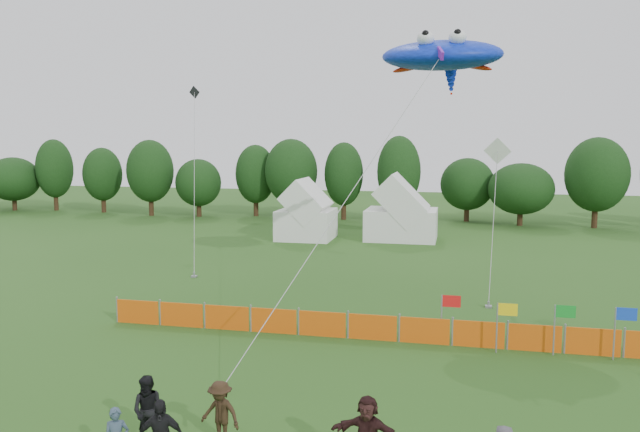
% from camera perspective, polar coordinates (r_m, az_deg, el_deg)
% --- Properties ---
extents(treeline, '(104.57, 8.78, 8.36)m').
position_cam_1_polar(treeline, '(59.31, 9.80, 3.43)').
color(treeline, '#382314').
rests_on(treeline, ground).
extents(tent_left, '(4.28, 4.28, 3.78)m').
position_cam_1_polar(tent_left, '(48.83, -1.26, 0.11)').
color(tent_left, white).
rests_on(tent_left, ground).
extents(tent_right, '(5.52, 4.42, 3.90)m').
position_cam_1_polar(tent_right, '(48.91, 7.46, 0.14)').
color(tent_right, white).
rests_on(tent_right, ground).
extents(barrier_fence, '(21.90, 0.06, 1.00)m').
position_cam_1_polar(barrier_fence, '(24.65, 4.80, -10.11)').
color(barrier_fence, '#D4530B').
rests_on(barrier_fence, ground).
extents(flag_row, '(6.73, 0.67, 1.91)m').
position_cam_1_polar(flag_row, '(24.14, 18.67, -8.89)').
color(flag_row, gray).
rests_on(flag_row, ground).
extents(spectator_b, '(1.00, 0.85, 1.82)m').
position_cam_1_polar(spectator_b, '(17.08, -15.37, -16.82)').
color(spectator_b, black).
rests_on(spectator_b, ground).
extents(spectator_c, '(1.20, 0.84, 1.70)m').
position_cam_1_polar(spectator_c, '(16.73, -9.10, -17.40)').
color(spectator_c, black).
rests_on(spectator_c, ground).
extents(stingray_kite, '(9.05, 20.30, 12.62)m').
position_cam_1_polar(stingray_kite, '(30.63, 11.16, 14.07)').
color(stingray_kite, '#1034EF').
rests_on(stingray_kite, ground).
extents(small_kite_white, '(1.36, 3.97, 7.87)m').
position_cam_1_polar(small_kite_white, '(32.12, 15.76, 2.81)').
color(small_kite_white, white).
rests_on(small_kite_white, ground).
extents(small_kite_dark, '(5.55, 12.08, 11.75)m').
position_cam_1_polar(small_kite_dark, '(43.11, -11.42, 5.68)').
color(small_kite_dark, black).
rests_on(small_kite_dark, ground).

